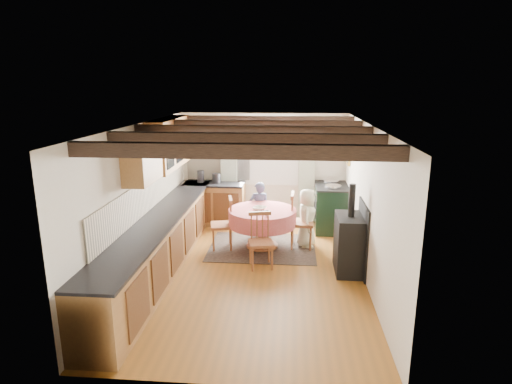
# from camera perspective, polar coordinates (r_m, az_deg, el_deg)

# --- Properties ---
(floor) EXTENTS (3.60, 5.50, 0.00)m
(floor) POSITION_cam_1_polar(r_m,az_deg,el_deg) (7.14, -0.54, -10.58)
(floor) COLOR #975B1E
(floor) RESTS_ON ground
(ceiling) EXTENTS (3.60, 5.50, 0.00)m
(ceiling) POSITION_cam_1_polar(r_m,az_deg,el_deg) (6.50, -0.59, 8.98)
(ceiling) COLOR white
(ceiling) RESTS_ON ground
(wall_back) EXTENTS (3.60, 0.00, 2.40)m
(wall_back) POSITION_cam_1_polar(r_m,az_deg,el_deg) (9.39, 0.99, 3.22)
(wall_back) COLOR silver
(wall_back) RESTS_ON ground
(wall_front) EXTENTS (3.60, 0.00, 2.40)m
(wall_front) POSITION_cam_1_polar(r_m,az_deg,el_deg) (4.16, -4.15, -11.43)
(wall_front) COLOR silver
(wall_front) RESTS_ON ground
(wall_left) EXTENTS (0.00, 5.50, 2.40)m
(wall_left) POSITION_cam_1_polar(r_m,az_deg,el_deg) (7.11, -15.16, -0.90)
(wall_left) COLOR silver
(wall_left) RESTS_ON ground
(wall_right) EXTENTS (0.00, 5.50, 2.40)m
(wall_right) POSITION_cam_1_polar(r_m,az_deg,el_deg) (6.80, 14.72, -1.56)
(wall_right) COLOR silver
(wall_right) RESTS_ON ground
(beam_a) EXTENTS (3.60, 0.16, 0.16)m
(beam_a) POSITION_cam_1_polar(r_m,az_deg,el_deg) (4.54, -2.95, 5.51)
(beam_a) COLOR #36261C
(beam_a) RESTS_ON ceiling
(beam_b) EXTENTS (3.60, 0.16, 0.16)m
(beam_b) POSITION_cam_1_polar(r_m,az_deg,el_deg) (5.53, -1.56, 7.09)
(beam_b) COLOR #36261C
(beam_b) RESTS_ON ceiling
(beam_c) EXTENTS (3.60, 0.16, 0.16)m
(beam_c) POSITION_cam_1_polar(r_m,az_deg,el_deg) (6.51, -0.59, 8.19)
(beam_c) COLOR #36261C
(beam_c) RESTS_ON ceiling
(beam_d) EXTENTS (3.60, 0.16, 0.16)m
(beam_d) POSITION_cam_1_polar(r_m,az_deg,el_deg) (7.50, 0.13, 8.99)
(beam_d) COLOR #36261C
(beam_d) RESTS_ON ceiling
(beam_e) EXTENTS (3.60, 0.16, 0.16)m
(beam_e) POSITION_cam_1_polar(r_m,az_deg,el_deg) (8.50, 0.68, 9.61)
(beam_e) COLOR #36261C
(beam_e) RESTS_ON ceiling
(splash_left) EXTENTS (0.02, 4.50, 0.55)m
(splash_left) POSITION_cam_1_polar(r_m,az_deg,el_deg) (7.38, -14.24, -0.29)
(splash_left) COLOR beige
(splash_left) RESTS_ON wall_left
(splash_back) EXTENTS (1.40, 0.02, 0.55)m
(splash_back) POSITION_cam_1_polar(r_m,az_deg,el_deg) (9.49, -5.06, 3.28)
(splash_back) COLOR beige
(splash_back) RESTS_ON wall_back
(base_cabinet_left) EXTENTS (0.60, 5.30, 0.88)m
(base_cabinet_left) POSITION_cam_1_polar(r_m,az_deg,el_deg) (7.25, -12.52, -6.76)
(base_cabinet_left) COLOR #A07239
(base_cabinet_left) RESTS_ON floor
(base_cabinet_back) EXTENTS (1.30, 0.60, 0.88)m
(base_cabinet_back) POSITION_cam_1_polar(r_m,az_deg,el_deg) (9.41, -5.55, -1.59)
(base_cabinet_back) COLOR #A07239
(base_cabinet_back) RESTS_ON floor
(worktop_left) EXTENTS (0.64, 5.30, 0.04)m
(worktop_left) POSITION_cam_1_polar(r_m,az_deg,el_deg) (7.10, -12.57, -3.30)
(worktop_left) COLOR black
(worktop_left) RESTS_ON base_cabinet_left
(worktop_back) EXTENTS (1.30, 0.64, 0.04)m
(worktop_back) POSITION_cam_1_polar(r_m,az_deg,el_deg) (9.27, -5.64, 1.11)
(worktop_back) COLOR black
(worktop_back) RESTS_ON base_cabinet_back
(wall_cabinet_glass) EXTENTS (0.34, 1.80, 0.90)m
(wall_cabinet_glass) POSITION_cam_1_polar(r_m,az_deg,el_deg) (8.04, -11.49, 6.48)
(wall_cabinet_glass) COLOR #A07239
(wall_cabinet_glass) RESTS_ON wall_left
(wall_cabinet_solid) EXTENTS (0.34, 0.90, 0.70)m
(wall_cabinet_solid) POSITION_cam_1_polar(r_m,az_deg,el_deg) (6.63, -15.03, 4.23)
(wall_cabinet_solid) COLOR #A07239
(wall_cabinet_solid) RESTS_ON wall_left
(window_frame) EXTENTS (1.34, 0.03, 1.54)m
(window_frame) POSITION_cam_1_polar(r_m,az_deg,el_deg) (9.30, 1.61, 5.61)
(window_frame) COLOR white
(window_frame) RESTS_ON wall_back
(window_pane) EXTENTS (1.20, 0.01, 1.40)m
(window_pane) POSITION_cam_1_polar(r_m,az_deg,el_deg) (9.31, 1.61, 5.62)
(window_pane) COLOR white
(window_pane) RESTS_ON wall_back
(curtain_left) EXTENTS (0.35, 0.10, 2.10)m
(curtain_left) POSITION_cam_1_polar(r_m,az_deg,el_deg) (9.39, -3.63, 2.57)
(curtain_left) COLOR beige
(curtain_left) RESTS_ON wall_back
(curtain_right) EXTENTS (0.35, 0.10, 2.10)m
(curtain_right) POSITION_cam_1_polar(r_m,az_deg,el_deg) (9.30, 6.80, 2.38)
(curtain_right) COLOR beige
(curtain_right) RESTS_ON wall_back
(curtain_rod) EXTENTS (2.00, 0.03, 0.03)m
(curtain_rod) POSITION_cam_1_polar(r_m,az_deg,el_deg) (9.15, 1.61, 9.25)
(curtain_rod) COLOR black
(curtain_rod) RESTS_ON wall_back
(wall_picture) EXTENTS (0.04, 0.50, 0.60)m
(wall_picture) POSITION_cam_1_polar(r_m,az_deg,el_deg) (8.92, 12.28, 5.57)
(wall_picture) COLOR gold
(wall_picture) RESTS_ON wall_right
(wall_plate) EXTENTS (0.30, 0.02, 0.30)m
(wall_plate) POSITION_cam_1_polar(r_m,az_deg,el_deg) (9.27, 7.52, 6.09)
(wall_plate) COLOR silver
(wall_plate) RESTS_ON wall_back
(rug) EXTENTS (1.98, 1.54, 0.01)m
(rug) POSITION_cam_1_polar(r_m,az_deg,el_deg) (8.10, 0.84, -7.43)
(rug) COLOR brown
(rug) RESTS_ON floor
(dining_table) EXTENTS (1.25, 1.25, 0.75)m
(dining_table) POSITION_cam_1_polar(r_m,az_deg,el_deg) (7.97, 0.85, -4.95)
(dining_table) COLOR pink
(dining_table) RESTS_ON floor
(chair_near) EXTENTS (0.48, 0.50, 0.94)m
(chair_near) POSITION_cam_1_polar(r_m,az_deg,el_deg) (7.12, 0.69, -6.57)
(chair_near) COLOR #9D5D35
(chair_near) RESTS_ON floor
(chair_left) EXTENTS (0.51, 0.50, 0.98)m
(chair_left) POSITION_cam_1_polar(r_m,az_deg,el_deg) (7.94, -4.63, -4.21)
(chair_left) COLOR #9D5D35
(chair_left) RESTS_ON floor
(chair_right) EXTENTS (0.49, 0.47, 1.05)m
(chair_right) POSITION_cam_1_polar(r_m,az_deg,el_deg) (7.99, 6.16, -3.85)
(chair_right) COLOR #9D5D35
(chair_right) RESTS_ON floor
(aga_range) EXTENTS (0.69, 1.06, 0.98)m
(aga_range) POSITION_cam_1_polar(r_m,az_deg,el_deg) (9.11, 10.04, -1.96)
(aga_range) COLOR black
(aga_range) RESTS_ON floor
(cast_iron_stove) EXTENTS (0.44, 0.74, 1.48)m
(cast_iron_stove) POSITION_cam_1_polar(r_m,az_deg,el_deg) (7.04, 12.52, -4.83)
(cast_iron_stove) COLOR black
(cast_iron_stove) RESTS_ON floor
(child_far) EXTENTS (0.46, 0.36, 1.13)m
(child_far) POSITION_cam_1_polar(r_m,az_deg,el_deg) (8.53, 0.42, -2.33)
(child_far) COLOR #475276
(child_far) RESTS_ON floor
(child_right) EXTENTS (0.40, 0.57, 1.12)m
(child_right) POSITION_cam_1_polar(r_m,az_deg,el_deg) (8.05, 6.82, -3.48)
(child_right) COLOR #E7E9C4
(child_right) RESTS_ON floor
(bowl_a) EXTENTS (0.31, 0.31, 0.06)m
(bowl_a) POSITION_cam_1_polar(r_m,az_deg,el_deg) (7.82, 0.54, -2.20)
(bowl_a) COLOR silver
(bowl_a) RESTS_ON dining_table
(bowl_b) EXTENTS (0.22, 0.22, 0.06)m
(bowl_b) POSITION_cam_1_polar(r_m,az_deg,el_deg) (7.78, 0.20, -2.28)
(bowl_b) COLOR silver
(bowl_b) RESTS_ON dining_table
(cup) EXTENTS (0.14, 0.14, 0.10)m
(cup) POSITION_cam_1_polar(r_m,az_deg,el_deg) (7.45, 1.47, -2.88)
(cup) COLOR silver
(cup) RESTS_ON dining_table
(canister_tall) EXTENTS (0.15, 0.15, 0.26)m
(canister_tall) POSITION_cam_1_polar(r_m,az_deg,el_deg) (9.33, -7.42, 2.10)
(canister_tall) COLOR #262628
(canister_tall) RESTS_ON worktop_back
(canister_wide) EXTENTS (0.19, 0.19, 0.21)m
(canister_wide) POSITION_cam_1_polar(r_m,az_deg,el_deg) (9.24, -5.35, 1.86)
(canister_wide) COLOR #262628
(canister_wide) RESTS_ON worktop_back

